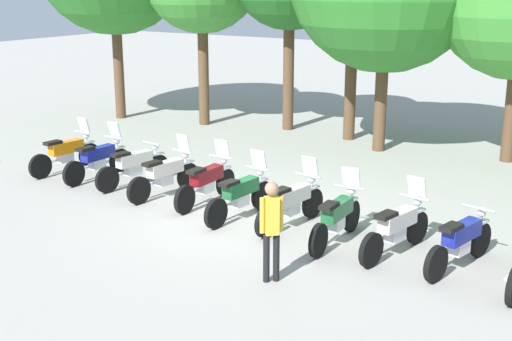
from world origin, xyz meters
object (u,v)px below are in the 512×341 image
(motorcycle_5, at_px, (241,195))
(person_0, at_px, (272,224))
(motorcycle_4, at_px, (207,182))
(motorcycle_9, at_px, (461,241))
(motorcycle_2, at_px, (134,166))
(motorcycle_3, at_px, (165,174))
(motorcycle_6, at_px, (292,203))
(motorcycle_1, at_px, (98,159))
(motorcycle_8, at_px, (397,228))
(motorcycle_0, at_px, (66,153))
(motorcycle_7, at_px, (337,217))

(motorcycle_5, bearing_deg, person_0, -132.49)
(motorcycle_4, relative_size, motorcycle_9, 1.01)
(motorcycle_2, bearing_deg, motorcycle_3, -90.99)
(motorcycle_6, height_order, motorcycle_9, motorcycle_6)
(motorcycle_3, height_order, motorcycle_5, same)
(motorcycle_9, bearing_deg, motorcycle_5, 100.66)
(motorcycle_1, distance_m, motorcycle_6, 5.86)
(motorcycle_4, bearing_deg, person_0, -129.65)
(motorcycle_6, distance_m, motorcycle_8, 2.35)
(motorcycle_0, height_order, motorcycle_3, same)
(motorcycle_6, bearing_deg, motorcycle_2, 91.89)
(motorcycle_3, distance_m, motorcycle_4, 1.16)
(motorcycle_1, xyz_separation_m, motorcycle_4, (3.50, -0.16, 0.00))
(motorcycle_1, relative_size, motorcycle_7, 1.00)
(motorcycle_1, height_order, person_0, person_0)
(motorcycle_2, height_order, motorcycle_6, motorcycle_6)
(motorcycle_7, relative_size, motorcycle_8, 1.01)
(motorcycle_6, bearing_deg, motorcycle_4, 90.74)
(motorcycle_5, relative_size, motorcycle_8, 1.01)
(motorcycle_3, distance_m, motorcycle_9, 7.03)
(person_0, bearing_deg, motorcycle_5, -3.03)
(motorcycle_3, relative_size, motorcycle_5, 1.00)
(motorcycle_1, bearing_deg, person_0, -111.52)
(motorcycle_5, bearing_deg, motorcycle_1, 88.37)
(motorcycle_6, height_order, motorcycle_8, same)
(motorcycle_8, bearing_deg, motorcycle_6, 95.12)
(motorcycle_7, bearing_deg, motorcycle_5, 83.25)
(motorcycle_6, xyz_separation_m, person_0, (1.00, -2.47, 0.51))
(person_0, bearing_deg, motorcycle_6, -23.57)
(motorcycle_4, height_order, motorcycle_9, motorcycle_4)
(motorcycle_4, relative_size, motorcycle_7, 1.00)
(motorcycle_8, distance_m, person_0, 2.65)
(motorcycle_5, bearing_deg, motorcycle_8, -87.31)
(motorcycle_7, bearing_deg, person_0, 173.95)
(motorcycle_3, bearing_deg, motorcycle_6, -86.68)
(motorcycle_3, xyz_separation_m, motorcycle_9, (7.01, -0.50, -0.01))
(motorcycle_4, height_order, motorcycle_5, same)
(motorcycle_2, xyz_separation_m, motorcycle_3, (1.17, -0.23, 0.01))
(motorcycle_1, height_order, motorcycle_3, same)
(motorcycle_1, xyz_separation_m, motorcycle_3, (2.34, -0.20, 0.00))
(motorcycle_5, bearing_deg, motorcycle_4, 76.69)
(motorcycle_0, relative_size, motorcycle_1, 1.00)
(motorcycle_4, xyz_separation_m, motorcycle_7, (3.51, -0.60, 0.00))
(motorcycle_6, distance_m, motorcycle_9, 3.52)
(motorcycle_5, height_order, motorcycle_9, motorcycle_5)
(motorcycle_4, bearing_deg, motorcycle_9, -95.42)
(motorcycle_3, height_order, motorcycle_9, motorcycle_3)
(motorcycle_0, bearing_deg, motorcycle_2, -84.12)
(motorcycle_0, distance_m, motorcycle_7, 8.21)
(motorcycle_5, distance_m, motorcycle_6, 1.18)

